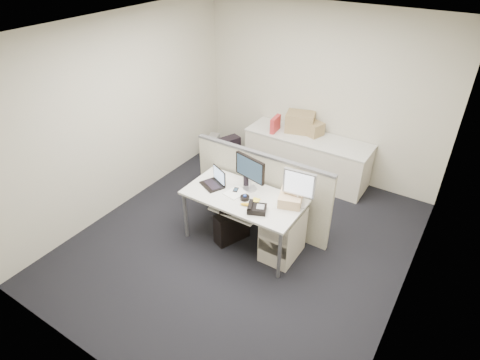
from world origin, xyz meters
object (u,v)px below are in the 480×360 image
Objects in this scene: monitor_main at (250,173)px; desk_phone at (257,209)px; laptop at (212,178)px; desk at (244,200)px.

monitor_main is 0.52m from desk_phone.
desk_phone is (0.32, -0.36, -0.20)m from monitor_main.
desk_phone is at bearing 13.37° from laptop.
desk is 6.87× the size of desk_phone.
laptop is at bearing 145.41° from desk_phone.
desk is 3.23× the size of monitor_main.
laptop is 1.37× the size of desk_phone.
desk is 5.01× the size of laptop.
laptop is (-0.45, -0.20, -0.12)m from monitor_main.
monitor_main reaches higher than desk_phone.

